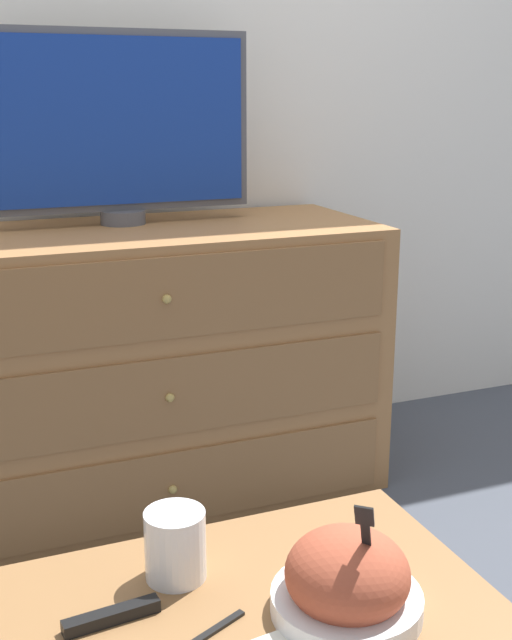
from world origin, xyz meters
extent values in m
plane|color=#474C56|center=(0.00, 0.00, 0.00)|extent=(12.00, 12.00, 0.00)
cube|color=white|center=(0.00, 0.03, 1.30)|extent=(12.00, 0.05, 2.60)
cube|color=#9E6B3D|center=(-0.07, -0.31, 0.39)|extent=(1.35, 0.56, 0.79)
cube|color=brown|center=(-0.07, -0.59, 0.13)|extent=(1.24, 0.01, 0.21)
sphere|color=tan|center=(-0.07, -0.60, 0.13)|extent=(0.02, 0.02, 0.02)
cube|color=brown|center=(-0.07, -0.59, 0.39)|extent=(1.24, 0.01, 0.21)
sphere|color=tan|center=(-0.07, -0.60, 0.39)|extent=(0.02, 0.02, 0.02)
cube|color=brown|center=(-0.07, -0.59, 0.66)|extent=(1.24, 0.01, 0.21)
sphere|color=tan|center=(-0.07, -0.60, 0.66)|extent=(0.02, 0.02, 0.02)
cylinder|color=#515156|center=(-0.08, -0.21, 0.81)|extent=(0.13, 0.13, 0.04)
cube|color=#515156|center=(-0.08, -0.20, 1.08)|extent=(0.75, 0.04, 0.49)
cube|color=navy|center=(-0.08, -0.22, 1.08)|extent=(0.71, 0.01, 0.45)
cube|color=olive|center=(-0.29, -1.62, 0.47)|extent=(0.78, 0.48, 0.02)
cylinder|color=brown|center=(0.06, -1.41, 0.23)|extent=(0.04, 0.04, 0.46)
cylinder|color=silver|center=(-0.12, -1.66, 0.50)|extent=(0.20, 0.20, 0.03)
ellipsoid|color=#AD4C33|center=(-0.12, -1.66, 0.54)|extent=(0.17, 0.17, 0.12)
cube|color=black|center=(-0.10, -1.68, 0.58)|extent=(0.06, 0.06, 0.15)
cube|color=black|center=(-0.13, -1.70, 0.65)|extent=(0.03, 0.03, 0.03)
cylinder|color=white|center=(-0.31, -1.50, 0.52)|extent=(0.08, 0.08, 0.06)
cylinder|color=white|center=(-0.31, -1.50, 0.54)|extent=(0.09, 0.09, 0.10)
cube|color=black|center=(-0.42, -1.56, 0.49)|extent=(0.13, 0.03, 0.02)
camera|label=1|loc=(-0.58, -2.47, 1.16)|focal=45.00mm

